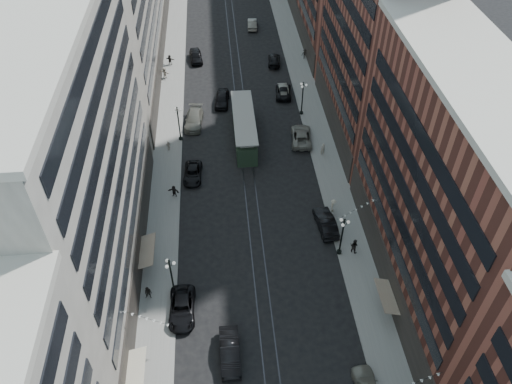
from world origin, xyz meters
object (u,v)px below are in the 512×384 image
object	(u,v)px
lamppost_sw_far	(172,276)
streetcar	(244,128)
car_2	(182,308)
car_7	(193,173)
lamppost_sw_mid	(179,122)
pedestrian_extra_2	(170,60)
pedestrian_5	(174,191)
car_extra_0	(283,90)
car_5	(230,352)
pedestrian_6	(169,145)
pedestrian_2	(148,293)
lamppost_se_mid	(302,97)
pedestrian_extra_0	(333,206)
lamppost_se_far	(342,235)
car_14	(252,24)
pedestrian_9	(305,54)
car_12	(274,60)
car_13	(222,99)
pedestrian_extra_1	(165,73)
pedestrian_7	(354,246)
car_8	(194,119)
car_10	(326,223)
pedestrian_8	(323,149)
car_11	(301,136)
car_extra_1	(283,91)
car_9	(196,56)

from	to	relation	value
lamppost_sw_far	streetcar	size ratio (longest dim) A/B	0.41
car_2	car_7	xyz separation A→B (m)	(0.94, 20.97, -0.08)
lamppost_sw_mid	pedestrian_extra_2	size ratio (longest dim) A/B	3.11
pedestrian_5	car_extra_0	world-z (taller)	pedestrian_5
car_5	pedestrian_5	world-z (taller)	pedestrian_5
car_7	pedestrian_6	bearing A→B (deg)	122.89
pedestrian_extra_2	pedestrian_2	bearing A→B (deg)	115.11
lamppost_sw_mid	lamppost_se_mid	world-z (taller)	same
car_2	pedestrian_extra_0	distance (m)	22.30
lamppost_se_far	car_14	world-z (taller)	lamppost_se_far
lamppost_se_mid	pedestrian_9	distance (m)	17.72
streetcar	pedestrian_2	xyz separation A→B (m)	(-11.83, -27.07, -0.74)
car_12	car_13	distance (m)	15.50
lamppost_sw_mid	streetcar	xyz separation A→B (m)	(9.20, -0.24, -1.36)
lamppost_se_far	pedestrian_extra_1	size ratio (longest dim) A/B	3.02
lamppost_sw_mid	car_7	distance (m)	8.89
car_7	pedestrian_7	bearing A→B (deg)	-35.15
car_5	car_8	bearing A→B (deg)	94.46
pedestrian_extra_0	car_7	bearing A→B (deg)	90.29
car_10	pedestrian_extra_0	bearing A→B (deg)	-123.89
pedestrian_5	car_2	bearing A→B (deg)	-63.43
car_8	pedestrian_extra_1	world-z (taller)	pedestrian_extra_1
lamppost_se_mid	pedestrian_extra_0	distance (m)	21.43
car_7	pedestrian_9	size ratio (longest dim) A/B	2.81
lamppost_se_far	car_12	size ratio (longest dim) A/B	1.08
lamppost_sw_far	pedestrian_5	size ratio (longest dim) A/B	3.36
streetcar	car_extra_0	size ratio (longest dim) A/B	3.19
lamppost_se_far	pedestrian_9	xyz separation A→B (m)	(3.23, 45.30, -2.06)
pedestrian_5	pedestrian_extra_0	xyz separation A→B (m)	(19.48, -4.39, 0.08)
pedestrian_8	pedestrian_extra_2	size ratio (longest dim) A/B	1.02
car_11	pedestrian_9	distance (m)	24.33
pedestrian_2	car_7	xyz separation A→B (m)	(4.45, 18.95, -0.30)
lamppost_se_far	pedestrian_extra_2	distance (m)	49.84
car_11	pedestrian_9	xyz separation A→B (m)	(4.31, 23.94, 0.20)
lamppost_sw_far	car_extra_1	distance (m)	41.21
streetcar	pedestrian_2	size ratio (longest dim) A/B	8.04
car_7	car_9	size ratio (longest dim) A/B	0.96
lamppost_sw_mid	car_7	xyz separation A→B (m)	(1.82, -8.36, -2.40)
car_7	pedestrian_5	world-z (taller)	pedestrian_5
car_10	car_12	distance (m)	40.08
streetcar	car_11	bearing A→B (deg)	-9.75
car_9	car_11	xyz separation A→B (m)	(15.12, -25.14, -0.04)
car_9	pedestrian_extra_1	distance (m)	7.82
car_5	car_8	world-z (taller)	car_8
car_7	pedestrian_extra_0	xyz separation A→B (m)	(17.17, -7.96, 0.37)
pedestrian_2	lamppost_sw_mid	bearing A→B (deg)	97.98
car_extra_0	lamppost_se_mid	bearing A→B (deg)	108.98
pedestrian_extra_2	pedestrian_5	bearing A→B (deg)	118.54
pedestrian_2	pedestrian_8	distance (m)	31.53
car_14	pedestrian_7	distance (m)	59.18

